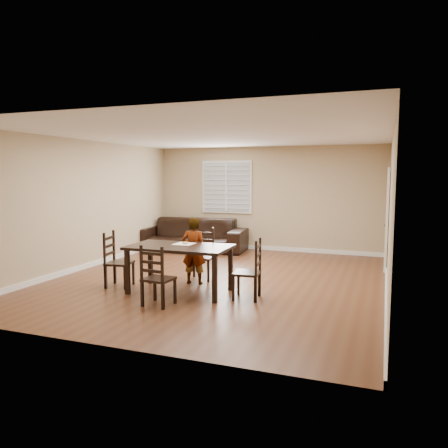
{
  "coord_description": "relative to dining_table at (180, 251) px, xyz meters",
  "views": [
    {
      "loc": [
        2.93,
        -7.57,
        1.97
      ],
      "look_at": [
        -0.08,
        0.51,
        1.0
      ],
      "focal_mm": 35.0,
      "sensor_mm": 36.0,
      "label": 1
    }
  ],
  "objects": [
    {
      "name": "chair_right",
      "position": [
        1.28,
        0.05,
        -0.27
      ],
      "size": [
        0.45,
        0.48,
        0.97
      ],
      "rotation": [
        0.0,
        0.0,
        -1.46
      ],
      "color": "black",
      "rests_on": "ground"
    },
    {
      "name": "chair_left",
      "position": [
        -1.28,
        -0.05,
        -0.26
      ],
      "size": [
        0.48,
        0.51,
        0.98
      ],
      "rotation": [
        0.0,
        0.0,
        1.75
      ],
      "color": "black",
      "rests_on": "ground"
    },
    {
      "name": "child",
      "position": [
        -0.02,
        0.61,
        -0.1
      ],
      "size": [
        0.48,
        0.35,
        1.22
      ],
      "primitive_type": "imported",
      "rotation": [
        0.0,
        0.0,
        3.29
      ],
      "color": "gray",
      "rests_on": "ground"
    },
    {
      "name": "donut",
      "position": [
        0.02,
        0.19,
        0.11
      ],
      "size": [
        0.1,
        0.1,
        0.04
      ],
      "color": "#C49346",
      "rests_on": "napkin"
    },
    {
      "name": "sofa",
      "position": [
        -1.55,
        3.86,
        -0.29
      ],
      "size": [
        2.92,
        1.36,
        0.83
      ],
      "primitive_type": "imported",
      "rotation": [
        0.0,
        0.0,
        0.09
      ],
      "color": "black",
      "rests_on": "ground"
    },
    {
      "name": "room",
      "position": [
        0.32,
        1.26,
        1.1
      ],
      "size": [
        6.04,
        7.04,
        2.72
      ],
      "color": "tan",
      "rests_on": "ground"
    },
    {
      "name": "dining_table",
      "position": [
        0.0,
        0.0,
        0.0
      ],
      "size": [
        1.72,
        1.0,
        0.8
      ],
      "rotation": [
        0.0,
        0.0,
        0.03
      ],
      "color": "black",
      "rests_on": "ground"
    },
    {
      "name": "chair_far",
      "position": [
        0.01,
        -0.89,
        -0.28
      ],
      "size": [
        0.45,
        0.42,
        0.94
      ],
      "rotation": [
        0.0,
        0.0,
        3.07
      ],
      "color": "black",
      "rests_on": "ground"
    },
    {
      "name": "ground",
      "position": [
        0.28,
        1.08,
        -0.71
      ],
      "size": [
        7.0,
        7.0,
        0.0
      ],
      "primitive_type": "plane",
      "color": "brown",
      "rests_on": "ground"
    },
    {
      "name": "napkin",
      "position": [
        -0.01,
        0.19,
        0.09
      ],
      "size": [
        0.33,
        0.33,
        0.0
      ],
      "primitive_type": "cube",
      "rotation": [
        0.0,
        0.0,
        -0.03
      ],
      "color": "beige",
      "rests_on": "dining_table"
    },
    {
      "name": "chair_near",
      "position": [
        -0.04,
        1.07,
        -0.27
      ],
      "size": [
        0.49,
        0.46,
        0.97
      ],
      "rotation": [
        0.0,
        0.0,
        0.13
      ],
      "color": "black",
      "rests_on": "ground"
    }
  ]
}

